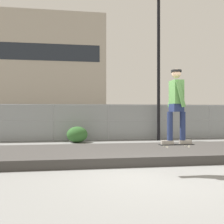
{
  "coord_description": "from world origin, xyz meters",
  "views": [
    {
      "loc": [
        -1.95,
        -5.73,
        1.46
      ],
      "look_at": [
        -0.32,
        4.6,
        1.46
      ],
      "focal_mm": 43.04,
      "sensor_mm": 36.0,
      "label": 1
    }
  ],
  "objects_px": {
    "parked_car_mid": "(122,122)",
    "street_lamp": "(159,50)",
    "skateboard": "(176,145)",
    "skater": "(176,102)",
    "parked_car_near": "(16,123)",
    "shrub_left": "(77,135)"
  },
  "relations": [
    {
      "from": "skateboard",
      "to": "parked_car_mid",
      "type": "xyz_separation_m",
      "value": [
        0.73,
        10.23,
        0.13
      ]
    },
    {
      "from": "street_lamp",
      "to": "parked_car_mid",
      "type": "distance_m",
      "value": 4.96
    },
    {
      "from": "skateboard",
      "to": "parked_car_near",
      "type": "relative_size",
      "value": 0.18
    },
    {
      "from": "skater",
      "to": "street_lamp",
      "type": "height_order",
      "value": "street_lamp"
    },
    {
      "from": "street_lamp",
      "to": "parked_car_near",
      "type": "relative_size",
      "value": 1.68
    },
    {
      "from": "skateboard",
      "to": "parked_car_mid",
      "type": "height_order",
      "value": "parked_car_mid"
    },
    {
      "from": "skater",
      "to": "parked_car_mid",
      "type": "bearing_deg",
      "value": 85.93
    },
    {
      "from": "street_lamp",
      "to": "parked_car_mid",
      "type": "height_order",
      "value": "street_lamp"
    },
    {
      "from": "skater",
      "to": "skateboard",
      "type": "bearing_deg",
      "value": -165.96
    },
    {
      "from": "parked_car_mid",
      "to": "street_lamp",
      "type": "bearing_deg",
      "value": -64.66
    },
    {
      "from": "skater",
      "to": "shrub_left",
      "type": "xyz_separation_m",
      "value": [
        -2.07,
        7.01,
        -1.31
      ]
    },
    {
      "from": "parked_car_near",
      "to": "skateboard",
      "type": "bearing_deg",
      "value": -61.91
    },
    {
      "from": "skater",
      "to": "shrub_left",
      "type": "bearing_deg",
      "value": 106.47
    },
    {
      "from": "parked_car_near",
      "to": "parked_car_mid",
      "type": "height_order",
      "value": "same"
    },
    {
      "from": "parked_car_near",
      "to": "parked_car_mid",
      "type": "xyz_separation_m",
      "value": [
        6.18,
        0.02,
        0.0
      ]
    },
    {
      "from": "skateboard",
      "to": "shrub_left",
      "type": "distance_m",
      "value": 7.32
    },
    {
      "from": "skateboard",
      "to": "parked_car_near",
      "type": "bearing_deg",
      "value": 118.09
    },
    {
      "from": "parked_car_near",
      "to": "shrub_left",
      "type": "bearing_deg",
      "value": -43.46
    },
    {
      "from": "street_lamp",
      "to": "skateboard",
      "type": "bearing_deg",
      "value": -105.79
    },
    {
      "from": "shrub_left",
      "to": "parked_car_near",
      "type": "bearing_deg",
      "value": 136.54
    },
    {
      "from": "skateboard",
      "to": "skater",
      "type": "xyz_separation_m",
      "value": [
        0.0,
        0.0,
        0.99
      ]
    },
    {
      "from": "skateboard",
      "to": "skater",
      "type": "distance_m",
      "value": 0.99
    }
  ]
}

